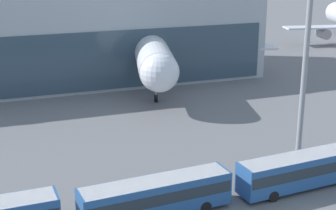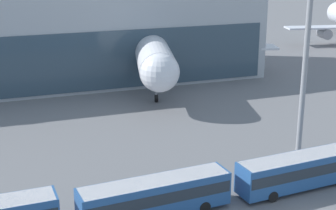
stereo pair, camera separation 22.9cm
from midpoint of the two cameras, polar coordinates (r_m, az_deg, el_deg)
The scene contains 4 objects.
airliner_at_gate_far at distance 83.75m, azimuth -1.98°, elevation 6.63°, with size 42.37×41.08×14.89m.
shuttle_bus_1 at distance 42.13m, azimuth -1.27°, elevation -9.95°, with size 12.79×3.48×3.17m.
shuttle_bus_2 at distance 48.23m, azimuth 14.75°, elevation -6.87°, with size 12.80×3.57×3.17m.
floodlight_mast at distance 53.75m, azimuth 15.57°, elevation 10.57°, with size 2.16×2.16×25.53m.
Camera 2 is at (-23.14, -29.61, 21.20)m, focal length 55.00 mm.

